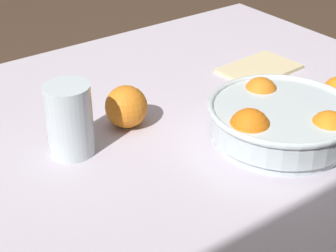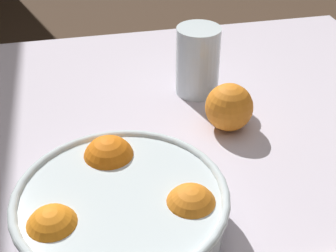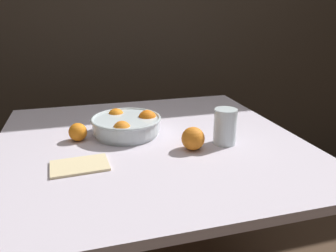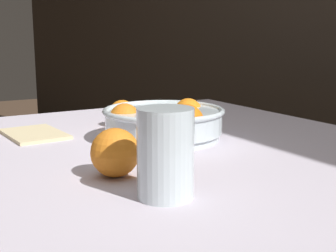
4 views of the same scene
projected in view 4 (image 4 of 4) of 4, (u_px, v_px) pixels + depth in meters
name	position (u px, v px, depth m)	size (l,w,h in m)	color
dining_table	(147.00, 182.00, 0.97)	(1.14, 1.12, 0.70)	silver
fruit_bowl	(164.00, 122.00, 1.06)	(0.28, 0.28, 0.09)	silver
juice_glass	(165.00, 157.00, 0.68)	(0.08, 0.08, 0.13)	#F4A314
orange_loose_near_bowl	(115.00, 153.00, 0.78)	(0.08, 0.08, 0.08)	orange
orange_loose_front	(122.00, 113.00, 1.21)	(0.07, 0.07, 0.07)	orange
napkin	(34.00, 134.00, 1.10)	(0.18, 0.12, 0.01)	beige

